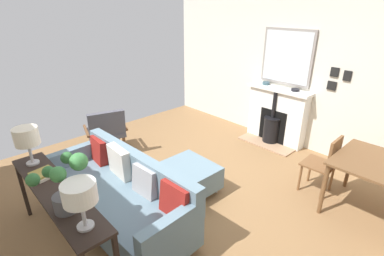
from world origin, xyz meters
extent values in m
cube|color=olive|center=(0.00, 0.00, 0.00)|extent=(5.22, 5.63, 0.01)
cube|color=silver|center=(-2.61, 0.00, 1.33)|extent=(0.12, 5.63, 2.66)
cube|color=#9E7A5B|center=(-2.13, -0.03, 0.01)|extent=(0.35, 1.07, 0.03)
cube|color=white|center=(-2.43, -0.03, 0.51)|extent=(0.25, 1.12, 1.01)
cube|color=black|center=(-2.33, -0.03, 0.34)|extent=(0.06, 0.54, 0.62)
cylinder|color=black|center=(-2.29, -0.03, 0.26)|extent=(0.30, 0.30, 0.47)
cylinder|color=black|center=(-2.29, -0.03, 0.51)|extent=(0.31, 0.31, 0.02)
cylinder|color=black|center=(-2.29, -0.03, 0.77)|extent=(0.07, 0.07, 0.50)
cube|color=white|center=(-2.40, -0.03, 1.04)|extent=(0.30, 1.20, 0.05)
cube|color=gray|center=(-2.53, -0.03, 1.61)|extent=(0.04, 0.97, 0.97)
cube|color=silver|center=(-2.51, -0.03, 1.61)|extent=(0.01, 0.89, 0.89)
cylinder|color=#334C56|center=(-2.43, -0.34, 1.09)|extent=(0.14, 0.14, 0.05)
torus|color=#334C56|center=(-2.43, -0.34, 1.11)|extent=(0.14, 0.14, 0.01)
cylinder|color=black|center=(-2.43, 0.26, 1.08)|extent=(0.14, 0.14, 0.04)
torus|color=black|center=(-2.43, 0.26, 1.10)|extent=(0.14, 0.14, 0.01)
cylinder|color=#B2B2B7|center=(1.35, -0.94, 0.05)|extent=(0.04, 0.04, 0.10)
cylinder|color=#B2B2B7|center=(0.71, -0.96, 0.05)|extent=(0.04, 0.04, 0.10)
cylinder|color=#B2B2B7|center=(0.65, 0.82, 0.05)|extent=(0.04, 0.04, 0.10)
cube|color=slate|center=(1.00, -0.06, 0.28)|extent=(0.87, 2.13, 0.36)
cube|color=slate|center=(0.66, -0.07, 0.64)|extent=(0.22, 2.10, 0.37)
cube|color=slate|center=(1.04, -1.05, 0.57)|extent=(0.76, 0.15, 0.22)
cube|color=slate|center=(0.96, 0.93, 0.57)|extent=(0.76, 0.15, 0.22)
cube|color=maroon|center=(0.79, -0.85, 0.61)|extent=(0.17, 0.36, 0.36)
cube|color=beige|center=(0.77, -0.33, 0.64)|extent=(0.14, 0.41, 0.41)
cube|color=#99999E|center=(0.75, 0.21, 0.61)|extent=(0.18, 0.36, 0.36)
cube|color=maroon|center=(0.73, 0.71, 0.62)|extent=(0.18, 0.37, 0.37)
cylinder|color=#B2B2B7|center=(0.18, -0.25, 0.04)|extent=(0.03, 0.03, 0.09)
cylinder|color=#B2B2B7|center=(0.19, 0.34, 0.04)|extent=(0.03, 0.03, 0.09)
cylinder|color=#B2B2B7|center=(-0.34, -0.24, 0.04)|extent=(0.03, 0.03, 0.09)
cylinder|color=#B2B2B7|center=(-0.33, 0.35, 0.04)|extent=(0.03, 0.03, 0.09)
cube|color=slate|center=(-0.07, 0.05, 0.25)|extent=(0.66, 0.75, 0.32)
cube|color=brown|center=(-0.12, -2.02, 0.18)|extent=(0.05, 0.05, 0.35)
cube|color=brown|center=(0.36, -2.16, 0.18)|extent=(0.05, 0.05, 0.35)
cube|color=brown|center=(0.01, -1.56, 0.18)|extent=(0.05, 0.05, 0.35)
cube|color=brown|center=(0.50, -1.71, 0.18)|extent=(0.05, 0.05, 0.35)
cube|color=#4C4C56|center=(0.19, -1.86, 0.37)|extent=(0.74, 0.71, 0.08)
cube|color=#4C4C56|center=(0.26, -1.62, 0.63)|extent=(0.61, 0.29, 0.44)
cube|color=brown|center=(-0.12, -1.77, 0.46)|extent=(0.19, 0.52, 0.04)
cube|color=brown|center=(0.49, -1.95, 0.46)|extent=(0.19, 0.52, 0.04)
cube|color=black|center=(1.49, -0.96, 0.38)|extent=(0.04, 0.04, 0.75)
cube|color=black|center=(1.76, -0.96, 0.38)|extent=(0.04, 0.04, 0.75)
cube|color=black|center=(1.62, -0.06, 0.77)|extent=(0.33, 1.86, 0.03)
cylinder|color=#B2B2B7|center=(1.62, -0.76, 0.79)|extent=(0.14, 0.14, 0.02)
cylinder|color=#B2B2B7|center=(1.62, -0.76, 0.92)|extent=(0.03, 0.03, 0.23)
cylinder|color=silver|center=(1.62, -0.76, 1.13)|extent=(0.26, 0.26, 0.20)
cylinder|color=#B2B2B7|center=(1.62, 0.64, 0.79)|extent=(0.14, 0.14, 0.02)
cylinder|color=#B2B2B7|center=(1.62, 0.64, 0.92)|extent=(0.03, 0.03, 0.23)
cylinder|color=silver|center=(1.62, 0.64, 1.12)|extent=(0.27, 0.27, 0.17)
cylinder|color=#4C4C51|center=(1.65, 0.32, 0.86)|extent=(0.21, 0.21, 0.16)
cylinder|color=brown|center=(1.65, 0.32, 1.05)|extent=(0.02, 0.02, 0.21)
sphere|color=#2D6633|center=(1.85, 0.33, 1.20)|extent=(0.11, 0.11, 0.11)
sphere|color=#387A3D|center=(1.69, 0.43, 1.22)|extent=(0.13, 0.13, 0.13)
sphere|color=#387A3D|center=(1.51, 0.42, 1.27)|extent=(0.15, 0.15, 0.15)
sphere|color=#2D6633|center=(1.53, 0.19, 1.21)|extent=(0.11, 0.11, 0.11)
sphere|color=#2D6633|center=(1.71, 0.22, 1.16)|extent=(0.10, 0.10, 0.10)
cube|color=beige|center=(1.62, -0.38, 0.80)|extent=(0.23, 0.21, 0.03)
cube|color=olive|center=(1.62, -0.39, 0.83)|extent=(0.25, 0.23, 0.02)
cylinder|color=brown|center=(-1.82, 1.55, 0.36)|extent=(0.05, 0.05, 0.72)
cylinder|color=brown|center=(-0.96, 1.55, 0.36)|extent=(0.05, 0.05, 0.72)
cube|color=brown|center=(-1.39, 1.93, 0.73)|extent=(0.95, 0.87, 0.03)
cylinder|color=brown|center=(-1.55, 1.11, 0.21)|extent=(0.03, 0.03, 0.42)
cylinder|color=brown|center=(-1.23, 1.12, 0.21)|extent=(0.03, 0.03, 0.42)
cylinder|color=brown|center=(-1.55, 1.43, 0.21)|extent=(0.03, 0.03, 0.42)
cylinder|color=brown|center=(-1.24, 1.44, 0.21)|extent=(0.03, 0.03, 0.42)
cube|color=brown|center=(-1.39, 1.28, 0.43)|extent=(0.41, 0.41, 0.02)
cube|color=brown|center=(-1.40, 1.45, 0.66)|extent=(0.36, 0.05, 0.43)
cube|color=black|center=(-2.54, 0.82, 1.47)|extent=(0.02, 0.13, 0.15)
cube|color=black|center=(-2.54, 1.02, 1.45)|extent=(0.02, 0.12, 0.16)
cube|color=black|center=(-2.54, 0.82, 1.25)|extent=(0.02, 0.14, 0.14)
camera|label=1|loc=(2.23, 2.56, 2.46)|focal=26.64mm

